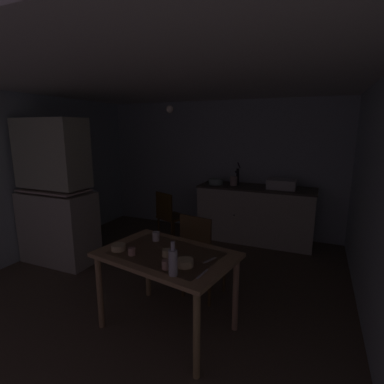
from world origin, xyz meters
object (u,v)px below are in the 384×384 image
Objects in this scene: sink_basin at (282,184)px; chair_far_side at (201,256)px; hand_pump at (238,175)px; dining_table at (167,263)px; serving_bowl_wide at (119,247)px; chair_by_counter at (170,216)px; mixing_bowl_counter at (216,182)px; glass_bottle at (173,262)px; hutch_cabinet at (56,197)px; mug_tall at (167,253)px.

sink_basin is 0.45× the size of chair_far_side.
hand_pump reaches higher than dining_table.
hand_pump is 2.13m from chair_far_side.
hand_pump is at bearing 90.86° from dining_table.
chair_far_side is 0.95m from serving_bowl_wide.
chair_by_counter is at bearing 104.46° from serving_bowl_wide.
hand_pump is 1.33m from chair_by_counter.
mixing_bowl_counter is 0.25× the size of chair_far_side.
glass_bottle is at bearing -84.65° from hand_pump.
hand_pump is 3.03m from glass_bottle.
hutch_cabinet is 2.83m from hand_pump.
mug_tall is (0.04, -0.06, 0.13)m from dining_table.
hutch_cabinet is at bearing -132.96° from mixing_bowl_counter.
serving_bowl_wide is at bearing -75.54° from chair_by_counter.
glass_bottle reaches higher than mixing_bowl_counter.
chair_far_side is 1.70m from chair_by_counter.
sink_basin is 0.51× the size of chair_by_counter.
glass_bottle is (0.64, -2.91, -0.10)m from mixing_bowl_counter.
hand_pump is 0.29× the size of dining_table.
sink_basin is at bearing -3.55° from hand_pump.
hutch_cabinet is 7.32× the size of glass_bottle.
glass_bottle is at bearing -19.03° from serving_bowl_wide.
hutch_cabinet reaches higher than mixing_bowl_counter.
chair_far_side is 1.05m from glass_bottle.
mixing_bowl_counter is at bearing 98.80° from dining_table.
dining_table is (-0.69, -2.61, -0.34)m from sink_basin.
serving_bowl_wide reaches higher than dining_table.
mixing_bowl_counter reaches higher than serving_bowl_wide.
mug_tall is (1.01, -2.00, 0.33)m from chair_by_counter.
chair_by_counter is (-0.97, 1.95, -0.20)m from dining_table.
dining_table is 1.36× the size of chair_far_side.
hand_pump reaches higher than chair_by_counter.
chair_by_counter is at bearing -142.58° from hand_pump.
sink_basin is at bearing 76.30° from mug_tall.
hutch_cabinet is at bearing 155.41° from glass_bottle.
glass_bottle is (0.68, -0.24, 0.08)m from serving_bowl_wide.
sink_basin is at bearing 73.25° from chair_far_side.
hutch_cabinet reaches higher than glass_bottle.
sink_basin reaches higher than serving_bowl_wide.
dining_table is at bearing -104.79° from sink_basin.
mixing_bowl_counter is 2.61m from dining_table.
mug_tall reaches higher than serving_bowl_wide.
chair_far_side is at bearing 53.96° from serving_bowl_wide.
serving_bowl_wide is 1.56× the size of mug_tall.
hutch_cabinet is at bearing -132.97° from chair_by_counter.
mug_tall is at bearing 125.28° from glass_bottle.
chair_by_counter is (1.13, 1.22, -0.47)m from hutch_cabinet.
sink_basin is at bearing 2.64° from mixing_bowl_counter.
mixing_bowl_counter is 0.18× the size of dining_table.
serving_bowl_wide is 0.73m from glass_bottle.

